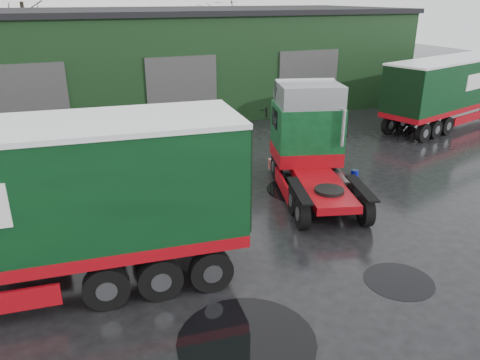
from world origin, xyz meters
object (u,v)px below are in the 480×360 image
(warehouse, at_px, (157,59))
(hero_tractor, at_px, (319,147))
(lorry_right, at_px, (456,91))
(tree_back_b, at_px, (220,35))
(tree_back_a, at_px, (25,28))
(wash_bucket, at_px, (355,173))

(warehouse, relative_size, hero_tractor, 4.98)
(lorry_right, relative_size, tree_back_b, 1.97)
(warehouse, distance_m, tree_back_a, 12.90)
(warehouse, bearing_deg, hero_tractor, -84.04)
(warehouse, relative_size, wash_bucket, 103.24)
(lorry_right, relative_size, wash_bucket, 46.99)
(tree_back_a, distance_m, tree_back_b, 16.03)
(lorry_right, height_order, tree_back_a, tree_back_a)
(wash_bucket, distance_m, tree_back_b, 26.76)
(wash_bucket, xyz_separation_m, tree_back_b, (3.47, 26.29, 3.60))
(tree_back_a, height_order, tree_back_b, tree_back_a)
(lorry_right, bearing_deg, tree_back_a, -149.12)
(wash_bucket, bearing_deg, warehouse, 105.53)
(wash_bucket, relative_size, tree_back_a, 0.03)
(hero_tractor, relative_size, wash_bucket, 20.72)
(warehouse, relative_size, tree_back_a, 3.41)
(wash_bucket, bearing_deg, lorry_right, 26.78)
(hero_tractor, bearing_deg, tree_back_a, 125.16)
(hero_tractor, relative_size, tree_back_a, 0.68)
(warehouse, height_order, wash_bucket, warehouse)
(warehouse, distance_m, wash_bucket, 17.17)
(tree_back_b, bearing_deg, hero_tractor, -102.55)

